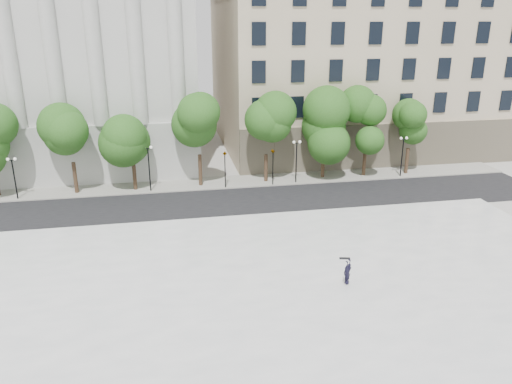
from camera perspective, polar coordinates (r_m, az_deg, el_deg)
The scene contains 12 objects.
ground at distance 28.92m, azimuth 2.24°, elevation -13.78°, with size 160.00×160.00×0.00m, color #B8B5AE.
plaza at distance 31.30m, azimuth 1.02°, elevation -10.49°, with size 44.00×22.00×0.45m, color white.
street at distance 44.83m, azimuth -2.82°, elevation -1.31°, with size 60.00×8.00×0.02m, color black.
far_sidewalk at distance 50.43m, azimuth -3.76°, elevation 1.10°, with size 60.00×4.00×0.12m, color #A29F96.
building_west at distance 63.29m, azimuth -21.83°, elevation 15.38°, with size 31.50×27.65×25.60m.
building_east at distance 67.68m, azimuth 12.02°, elevation 14.98°, with size 36.00×26.15×23.00m.
traffic_light_west at distance 47.78m, azimuth -3.60°, elevation 4.63°, with size 0.67×1.79×4.20m.
traffic_light_east at distance 48.56m, azimuth 1.97°, elevation 4.88°, with size 0.66×1.76×4.19m.
person_lying at distance 31.26m, azimuth 10.33°, elevation -9.95°, with size 0.58×0.38×1.60m, color black.
skateboard at distance 34.33m, azimuth 10.10°, elevation -7.47°, with size 0.71×0.18×0.07m, color black.
street_trees at distance 48.67m, azimuth -3.29°, elevation 6.94°, with size 44.12×4.59×7.87m.
lamp_posts at distance 48.26m, azimuth -3.61°, elevation 3.88°, with size 38.48×0.28×4.51m.
Camera 1 is at (-5.53, -23.60, 15.78)m, focal length 35.00 mm.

